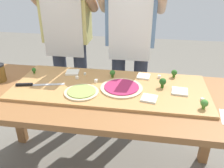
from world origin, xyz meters
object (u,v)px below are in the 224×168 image
(broccoli_floret_front_left, at_px, (204,103))
(pizza_slice_near_left, at_px, (180,91))
(pizza_whole_pesto_green, at_px, (82,92))
(pizza_slice_far_left, at_px, (144,76))
(cheese_crumble_b, at_px, (96,81))
(cheese_crumble_c, at_px, (85,74))
(pizza_slice_near_right, at_px, (73,72))
(cook_right, at_px, (131,33))
(broccoli_floret_center_left, at_px, (163,82))
(cheese_crumble_e, at_px, (159,77))
(broccoli_floret_center_right, at_px, (174,73))
(prep_table, at_px, (99,107))
(cheese_crumble_a, at_px, (77,78))
(pizza_slice_far_right, at_px, (149,98))
(cook_left, at_px, (67,30))
(chefs_knife, at_px, (33,85))
(broccoli_floret_back_mid, at_px, (112,73))
(broccoli_floret_front_mid, at_px, (34,70))
(pizza_whole_beet_magenta, at_px, (121,88))
(sauce_jar, at_px, (0,73))
(cheese_crumble_d, at_px, (202,99))

(broccoli_floret_front_left, bearing_deg, pizza_slice_near_left, 123.12)
(pizza_whole_pesto_green, relative_size, pizza_slice_far_left, 2.48)
(pizza_whole_pesto_green, xyz_separation_m, cheese_crumble_b, (0.06, 0.16, 0.00))
(broccoli_floret_front_left, xyz_separation_m, cheese_crumble_c, (-0.77, 0.33, -0.03))
(pizza_whole_pesto_green, relative_size, pizza_slice_near_right, 2.32)
(broccoli_floret_front_left, distance_m, cook_right, 0.92)
(broccoli_floret_center_left, bearing_deg, pizza_slice_far_left, 131.80)
(broccoli_floret_front_left, relative_size, cheese_crumble_b, 2.88)
(broccoli_floret_front_left, distance_m, cheese_crumble_b, 0.71)
(cheese_crumble_e, bearing_deg, broccoli_floret_center_right, 15.13)
(prep_table, distance_m, cheese_crumble_a, 0.27)
(pizza_slice_far_right, xyz_separation_m, cook_left, (-0.74, 0.70, 0.21))
(cheese_crumble_c, bearing_deg, chefs_knife, -144.10)
(prep_table, relative_size, broccoli_floret_front_left, 30.50)
(pizza_slice_near_left, distance_m, cheese_crumble_b, 0.56)
(broccoli_floret_back_mid, height_order, broccoli_floret_front_mid, broccoli_floret_back_mid)
(pizza_whole_pesto_green, height_order, pizza_slice_near_left, pizza_whole_pesto_green)
(pizza_whole_beet_magenta, xyz_separation_m, sauce_jar, (-0.86, 0.01, 0.04))
(pizza_slice_near_left, bearing_deg, pizza_slice_near_right, 166.94)
(chefs_knife, distance_m, broccoli_floret_back_mid, 0.55)
(broccoli_floret_front_mid, height_order, cheese_crumble_c, broccoli_floret_front_mid)
(cheese_crumble_a, xyz_separation_m, cook_right, (0.33, 0.50, 0.21))
(pizza_slice_far_left, xyz_separation_m, cook_right, (-0.13, 0.39, 0.21))
(pizza_slice_near_right, height_order, broccoli_floret_center_right, broccoli_floret_center_right)
(pizza_slice_near_right, distance_m, cheese_crumble_a, 0.11)
(pizza_slice_far_left, relative_size, sauce_jar, 0.69)
(prep_table, bearing_deg, broccoli_floret_center_right, 29.89)
(prep_table, distance_m, pizza_whole_beet_magenta, 0.20)
(cheese_crumble_d, bearing_deg, pizza_slice_near_left, 144.80)
(pizza_slice_far_left, bearing_deg, broccoli_floret_back_mid, -170.23)
(cheese_crumble_c, bearing_deg, broccoli_floret_center_right, 5.40)
(chefs_knife, xyz_separation_m, cook_left, (0.03, 0.64, 0.21))
(broccoli_floret_back_mid, bearing_deg, cook_right, 78.71)
(pizza_slice_far_right, height_order, cheese_crumble_d, cheese_crumble_d)
(chefs_knife, bearing_deg, broccoli_floret_center_left, 6.95)
(cheese_crumble_d, bearing_deg, pizza_slice_near_right, 163.44)
(broccoli_floret_back_mid, height_order, cheese_crumble_b, broccoli_floret_back_mid)
(chefs_knife, xyz_separation_m, cheese_crumble_b, (0.40, 0.11, 0.00))
(broccoli_floret_center_left, bearing_deg, cook_right, 115.97)
(pizza_whole_beet_magenta, relative_size, broccoli_floret_center_right, 4.79)
(cheese_crumble_b, height_order, cook_left, cook_left)
(broccoli_floret_center_left, bearing_deg, broccoli_floret_back_mid, 163.27)
(pizza_slice_far_left, distance_m, pizza_slice_far_right, 0.31)
(sauce_jar, xyz_separation_m, cook_left, (0.31, 0.58, 0.17))
(cheese_crumble_d, bearing_deg, pizza_slice_far_right, -174.05)
(broccoli_floret_center_right, bearing_deg, pizza_slice_far_left, -171.83)
(pizza_slice_near_right, distance_m, cook_right, 0.60)
(cook_left, bearing_deg, cheese_crumble_e, -26.02)
(pizza_slice_far_right, bearing_deg, pizza_whole_pesto_green, 178.38)
(chefs_knife, xyz_separation_m, cheese_crumble_a, (0.26, 0.14, 0.00))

